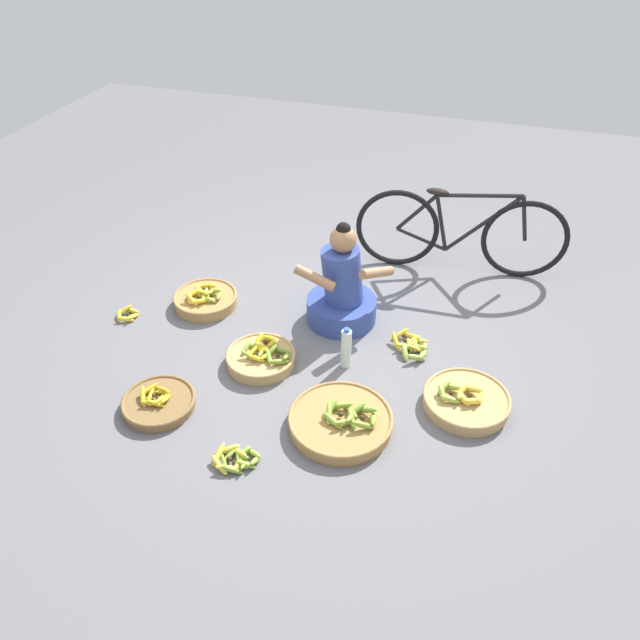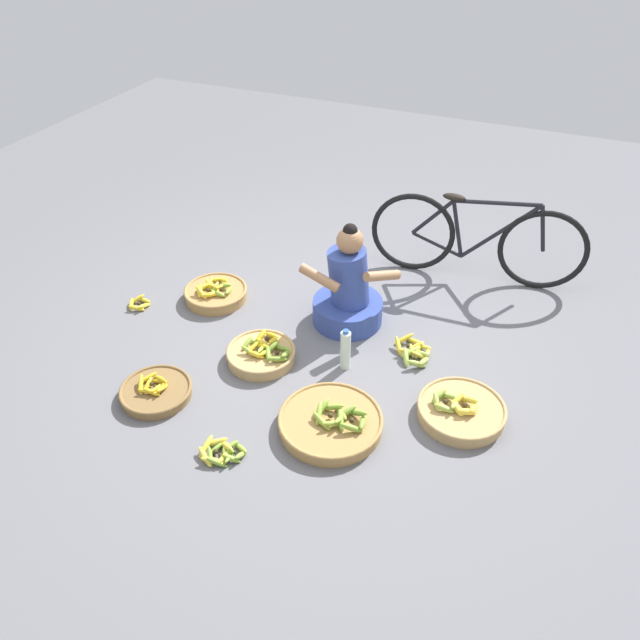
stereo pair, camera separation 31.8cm
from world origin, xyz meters
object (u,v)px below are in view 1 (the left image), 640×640
at_px(water_bottle, 346,348).
at_px(banana_basket_mid_right, 341,421).
at_px(loose_bananas_back_right, 235,459).
at_px(loose_bananas_near_bicycle, 412,346).
at_px(loose_bananas_front_right, 127,314).
at_px(banana_basket_front_center, 466,400).
at_px(bicycle_leaning, 460,232).
at_px(banana_basket_mid_left, 159,402).
at_px(banana_basket_front_left, 261,357).
at_px(banana_basket_back_left, 205,299).
at_px(vendor_woman_front, 342,291).

bearing_deg(water_bottle, banana_basket_mid_right, -77.32).
relative_size(loose_bananas_back_right, loose_bananas_near_bicycle, 0.87).
height_order(loose_bananas_front_right, water_bottle, water_bottle).
xyz_separation_m(banana_basket_front_center, loose_bananas_back_right, (-1.21, -0.86, -0.02)).
bearing_deg(banana_basket_front_center, bicycle_leaning, 100.02).
bearing_deg(banana_basket_mid_right, banana_basket_mid_left, -170.82).
bearing_deg(banana_basket_front_left, banana_basket_back_left, 142.64).
relative_size(banana_basket_back_left, loose_bananas_near_bicycle, 1.44).
distance_m(banana_basket_mid_right, loose_bananas_front_right, 1.95).
bearing_deg(banana_basket_front_left, loose_bananas_near_bicycle, 25.72).
distance_m(vendor_woman_front, loose_bananas_near_bicycle, 0.65).
xyz_separation_m(banana_basket_back_left, banana_basket_mid_left, (0.21, -1.10, -0.02)).
bearing_deg(loose_bananas_front_right, banana_basket_front_left, -9.24).
bearing_deg(banana_basket_mid_left, vendor_woman_front, 55.51).
xyz_separation_m(bicycle_leaning, banana_basket_back_left, (-1.78, -1.09, -0.30)).
xyz_separation_m(banana_basket_mid_right, loose_bananas_front_right, (-1.85, 0.59, -0.02)).
height_order(banana_basket_front_center, banana_basket_mid_right, banana_basket_mid_right).
relative_size(bicycle_leaning, banana_basket_back_left, 3.45).
bearing_deg(water_bottle, vendor_woman_front, 109.20).
height_order(banana_basket_front_left, loose_bananas_near_bicycle, banana_basket_front_left).
bearing_deg(bicycle_leaning, loose_bananas_back_right, -110.66).
xyz_separation_m(loose_bananas_back_right, water_bottle, (0.38, 1.01, 0.12)).
distance_m(banana_basket_mid_right, loose_bananas_back_right, 0.68).
bearing_deg(banana_basket_front_center, water_bottle, 169.67).
xyz_separation_m(vendor_woman_front, bicycle_leaning, (0.72, 0.96, 0.10)).
bearing_deg(banana_basket_mid_left, loose_bananas_front_right, 132.28).
distance_m(bicycle_leaning, loose_bananas_near_bicycle, 1.20).
xyz_separation_m(vendor_woman_front, loose_bananas_near_bicycle, (0.57, -0.19, -0.23)).
height_order(banana_basket_front_center, loose_bananas_back_right, banana_basket_front_center).
bearing_deg(banana_basket_back_left, bicycle_leaning, 31.64).
xyz_separation_m(loose_bananas_back_right, loose_bananas_front_right, (-1.35, 1.05, -0.00)).
height_order(banana_basket_back_left, banana_basket_front_left, banana_basket_back_left).
xyz_separation_m(banana_basket_mid_left, loose_bananas_front_right, (-0.71, 0.78, -0.02)).
distance_m(vendor_woman_front, banana_basket_mid_left, 1.52).
bearing_deg(banana_basket_front_left, banana_basket_mid_right, -30.44).
bearing_deg(banana_basket_front_left, loose_bananas_back_right, -78.33).
relative_size(banana_basket_front_left, water_bottle, 1.50).
bearing_deg(banana_basket_front_left, bicycle_leaning, 55.46).
bearing_deg(loose_bananas_back_right, banana_basket_mid_right, 42.05).
bearing_deg(water_bottle, banana_basket_front_center, -10.33).
distance_m(banana_basket_back_left, water_bottle, 1.28).
relative_size(bicycle_leaning, loose_bananas_back_right, 5.75).
bearing_deg(loose_bananas_back_right, banana_basket_mid_left, 157.13).
bearing_deg(banana_basket_front_center, banana_basket_mid_left, -162.33).
height_order(vendor_woman_front, loose_bananas_near_bicycle, vendor_woman_front).
xyz_separation_m(vendor_woman_front, banana_basket_mid_right, (0.30, -1.05, -0.21)).
bearing_deg(banana_basket_mid_left, loose_bananas_near_bicycle, 36.37).
height_order(banana_basket_mid_left, water_bottle, water_bottle).
bearing_deg(banana_basket_mid_left, bicycle_leaning, 54.39).
height_order(vendor_woman_front, banana_basket_front_left, vendor_woman_front).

